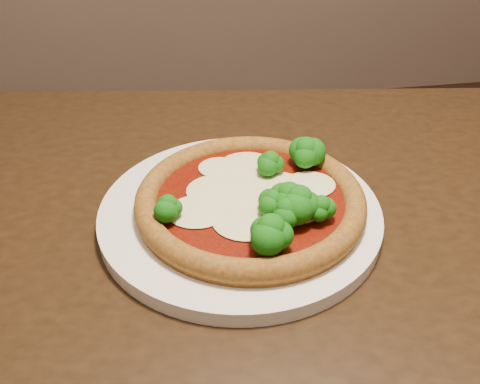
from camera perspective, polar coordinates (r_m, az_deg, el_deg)
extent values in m
cube|color=black|center=(0.62, 7.98, -7.02)|extent=(1.31, 0.99, 0.04)
cylinder|color=black|center=(1.23, -22.92, -8.31)|extent=(0.06, 0.06, 0.71)
cylinder|color=white|center=(0.63, 0.00, -2.29)|extent=(0.33, 0.33, 0.02)
cylinder|color=#8E5D22|center=(0.62, 1.09, -1.25)|extent=(0.26, 0.26, 0.01)
torus|color=#8E5D22|center=(0.62, 1.10, -0.73)|extent=(0.27, 0.27, 0.03)
cylinder|color=#671004|center=(0.62, 1.10, -0.69)|extent=(0.22, 0.22, 0.00)
ellipsoid|color=#F4EDC2|center=(0.64, 7.44, 0.82)|extent=(0.06, 0.06, 0.01)
ellipsoid|color=#F4EDC2|center=(0.67, 0.69, 2.85)|extent=(0.07, 0.07, 0.01)
ellipsoid|color=#F4EDC2|center=(0.67, -2.24, 2.67)|extent=(0.05, 0.05, 0.00)
ellipsoid|color=#F4EDC2|center=(0.60, 5.86, -1.70)|extent=(0.07, 0.06, 0.01)
ellipsoid|color=#F4EDC2|center=(0.63, -2.48, 0.25)|extent=(0.07, 0.07, 0.01)
ellipsoid|color=#F4EDC2|center=(0.60, -4.51, -2.04)|extent=(0.07, 0.06, 0.01)
ellipsoid|color=#F4EDC2|center=(0.62, 1.46, -0.28)|extent=(0.09, 0.08, 0.01)
ellipsoid|color=#F4EDC2|center=(0.58, 0.89, -3.03)|extent=(0.08, 0.07, 0.01)
ellipsoid|color=#F4EDC2|center=(0.64, 3.98, 0.61)|extent=(0.07, 0.06, 0.01)
ellipsoid|color=#198214|center=(0.58, 5.23, -0.43)|extent=(0.05, 0.05, 0.04)
ellipsoid|color=#198214|center=(0.58, -7.68, -1.43)|extent=(0.04, 0.04, 0.03)
ellipsoid|color=#198214|center=(0.65, 3.30, 3.29)|extent=(0.04, 0.04, 0.03)
ellipsoid|color=#198214|center=(0.53, 3.34, -4.08)|extent=(0.05, 0.05, 0.04)
ellipsoid|color=#198214|center=(0.67, 7.08, 4.47)|extent=(0.05, 0.05, 0.04)
ellipsoid|color=#198214|center=(0.57, 5.03, -1.97)|extent=(0.04, 0.04, 0.04)
ellipsoid|color=#198214|center=(0.57, 6.36, -0.92)|extent=(0.05, 0.05, 0.04)
ellipsoid|color=#198214|center=(0.58, 3.56, -0.93)|extent=(0.04, 0.04, 0.03)
ellipsoid|color=#198214|center=(0.58, 8.63, -1.53)|extent=(0.04, 0.04, 0.03)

